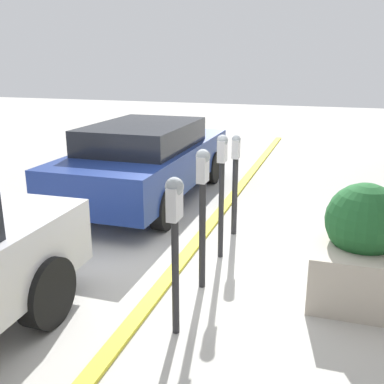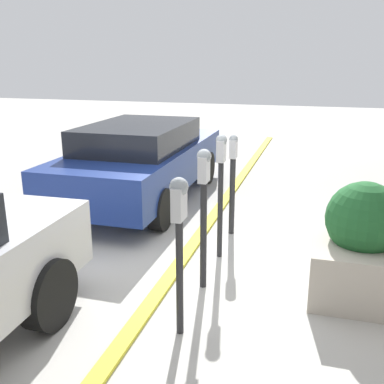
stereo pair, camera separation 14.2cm
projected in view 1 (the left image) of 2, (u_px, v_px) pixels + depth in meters
The scene contains 8 objects.
ground_plane at pixel (184, 268), 5.35m from camera, with size 40.00×40.00×0.00m, color #ADAAA3.
curb_strip at pixel (177, 266), 5.36m from camera, with size 19.00×0.16×0.04m.
parking_meter_nearest at pixel (175, 224), 3.80m from camera, with size 0.19×0.16×1.46m.
parking_meter_second at pixel (203, 197), 4.63m from camera, with size 0.17×0.15×1.53m.
parking_meter_middle at pixel (222, 177), 5.37m from camera, with size 0.16×0.13×1.55m.
parking_meter_fourth at pixel (235, 175), 6.17m from camera, with size 0.14×0.12×1.42m.
planter_box at pixel (361, 250), 4.58m from camera, with size 1.10×0.97×1.22m.
parked_car_middle at pixel (147, 159), 7.80m from camera, with size 4.36×1.79×1.36m.
Camera 1 is at (-4.60, -1.57, 2.40)m, focal length 42.00 mm.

